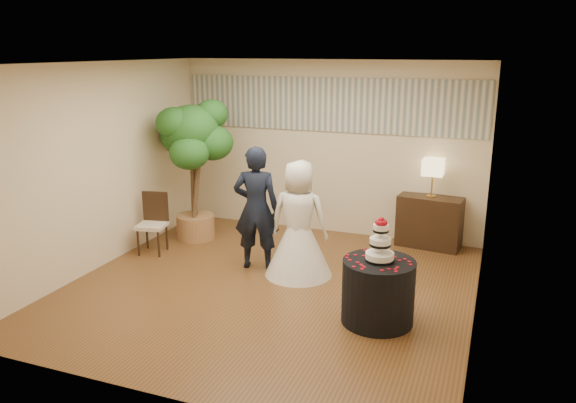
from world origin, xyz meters
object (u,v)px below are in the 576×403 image
at_px(groom, 256,208).
at_px(bride, 299,219).
at_px(wedding_cake, 380,239).
at_px(console, 429,222).
at_px(table_lamp, 432,178).
at_px(cake_table, 378,292).
at_px(side_chair, 152,224).
at_px(ficus_tree, 193,170).

height_order(groom, bride, groom).
bearing_deg(wedding_cake, console, 85.55).
height_order(groom, table_lamp, groom).
height_order(groom, cake_table, groom).
bearing_deg(table_lamp, cake_table, -94.45).
bearing_deg(side_chair, table_lamp, 13.61).
bearing_deg(groom, side_chair, -12.51).
bearing_deg(bride, wedding_cake, 138.91).
xyz_separation_m(console, side_chair, (-3.82, -1.75, 0.05)).
height_order(table_lamp, side_chair, table_lamp).
bearing_deg(side_chair, groom, -10.19).
height_order(wedding_cake, side_chair, wedding_cake).
distance_m(groom, cake_table, 2.22).
bearing_deg(wedding_cake, side_chair, 164.75).
bearing_deg(table_lamp, bride, -130.38).
bearing_deg(ficus_tree, groom, -28.89).
relative_size(groom, bride, 1.09).
distance_m(wedding_cake, ficus_tree, 3.79).
xyz_separation_m(bride, side_chair, (-2.32, 0.01, -0.34)).
relative_size(table_lamp, ficus_tree, 0.26).
relative_size(bride, wedding_cake, 3.15).
bearing_deg(ficus_tree, side_chair, -108.30).
bearing_deg(table_lamp, side_chair, -155.42).
xyz_separation_m(table_lamp, side_chair, (-3.82, -1.75, -0.63)).
height_order(cake_table, console, console).
xyz_separation_m(wedding_cake, console, (0.21, 2.73, -0.58)).
bearing_deg(console, groom, -133.80).
height_order(cake_table, table_lamp, table_lamp).
bearing_deg(wedding_cake, groom, 152.26).
xyz_separation_m(groom, ficus_tree, (-1.43, 0.79, 0.27)).
xyz_separation_m(console, ficus_tree, (-3.55, -0.94, 0.73)).
bearing_deg(cake_table, table_lamp, 85.55).
height_order(bride, console, bride).
distance_m(cake_table, table_lamp, 2.83).
xyz_separation_m(cake_table, console, (0.21, 2.73, 0.03)).
relative_size(bride, table_lamp, 2.72).
height_order(wedding_cake, console, wedding_cake).
relative_size(cake_table, table_lamp, 1.38).
distance_m(groom, table_lamp, 2.75).
relative_size(groom, side_chair, 1.91).
bearing_deg(bride, groom, -7.36).
relative_size(console, side_chair, 1.06).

